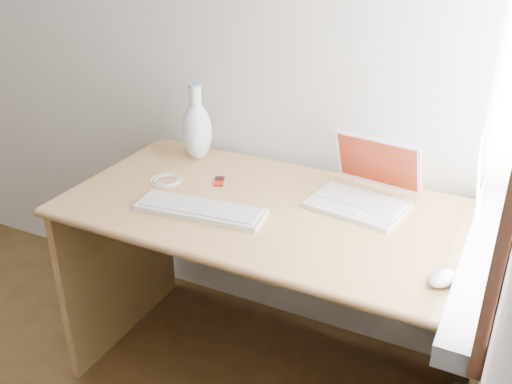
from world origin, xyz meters
The scene contains 9 objects.
back_wall centered at (0.00, 1.75, 1.30)m, with size 3.50×0.04×2.60m, color silver.
desk centered at (1.03, 1.43, 0.55)m, with size 1.47×0.73×0.78m.
laptop centered at (1.27, 1.50, 0.82)m, with size 0.34×0.30×0.21m.
external_keyboard centered at (0.81, 1.19, 0.79)m, with size 0.45×0.18×0.02m.
mouse centered at (1.61, 1.13, 0.79)m, with size 0.06×0.10×0.04m, color white.
ipod centered at (0.75, 1.43, 0.78)m, with size 0.07×0.09×0.01m.
cable_coil centered at (0.57, 1.35, 0.78)m, with size 0.12×0.12×0.01m, color white.
remote centered at (0.67, 1.19, 0.78)m, with size 0.03×0.08×0.01m, color white.
vase centered at (0.56, 1.59, 0.90)m, with size 0.12×0.12×0.31m.
Camera 1 is at (1.72, -0.23, 1.68)m, focal length 40.00 mm.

